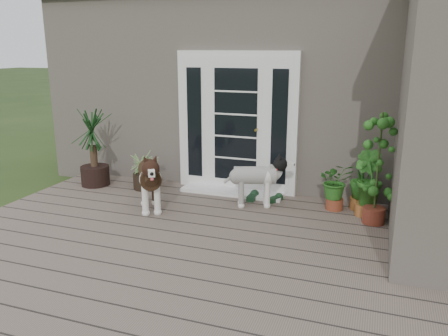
% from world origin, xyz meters
% --- Properties ---
extents(deck, '(6.20, 4.60, 0.12)m').
position_xyz_m(deck, '(0.00, 0.40, 0.06)').
color(deck, '#6B5B4C').
rests_on(deck, ground).
extents(house_main, '(7.40, 4.00, 3.10)m').
position_xyz_m(house_main, '(0.00, 4.65, 1.55)').
color(house_main, '#665E54').
rests_on(house_main, ground).
extents(door_unit, '(1.90, 0.14, 2.15)m').
position_xyz_m(door_unit, '(-0.20, 2.60, 1.19)').
color(door_unit, white).
rests_on(door_unit, deck).
extents(door_step, '(1.60, 0.40, 0.05)m').
position_xyz_m(door_step, '(-0.20, 2.40, 0.14)').
color(door_step, white).
rests_on(door_step, deck).
extents(brindle_dog, '(0.81, 0.97, 0.75)m').
position_xyz_m(brindle_dog, '(-1.03, 1.32, 0.50)').
color(brindle_dog, '#3C2616').
rests_on(brindle_dog, deck).
extents(white_dog, '(0.87, 0.59, 0.66)m').
position_xyz_m(white_dog, '(0.28, 1.96, 0.45)').
color(white_dog, silver).
rests_on(white_dog, deck).
extents(spider_plant, '(0.76, 0.76, 0.67)m').
position_xyz_m(spider_plant, '(-1.59, 2.17, 0.46)').
color(spider_plant, '#88A264').
rests_on(spider_plant, deck).
extents(yucca, '(0.97, 0.97, 1.26)m').
position_xyz_m(yucca, '(-2.46, 2.07, 0.75)').
color(yucca, black).
rests_on(yucca, deck).
extents(herb_a, '(0.59, 0.59, 0.60)m').
position_xyz_m(herb_a, '(1.38, 2.20, 0.42)').
color(herb_a, '#20631C').
rests_on(herb_a, deck).
extents(herb_b, '(0.63, 0.63, 0.67)m').
position_xyz_m(herb_b, '(1.79, 2.10, 0.45)').
color(herb_b, '#1C6222').
rests_on(herb_b, deck).
extents(herb_c, '(0.51, 0.51, 0.62)m').
position_xyz_m(herb_c, '(1.72, 2.35, 0.43)').
color(herb_c, '#1A5C1F').
rests_on(herb_c, deck).
extents(sapling, '(0.49, 0.49, 1.49)m').
position_xyz_m(sapling, '(1.91, 1.85, 0.86)').
color(sapling, '#164F18').
rests_on(sapling, deck).
extents(clog_left, '(0.16, 0.33, 0.10)m').
position_xyz_m(clog_left, '(0.18, 2.23, 0.17)').
color(clog_left, black).
rests_on(clog_left, deck).
extents(clog_right, '(0.25, 0.32, 0.09)m').
position_xyz_m(clog_right, '(0.52, 2.26, 0.16)').
color(clog_right, '#15361B').
rests_on(clog_right, deck).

